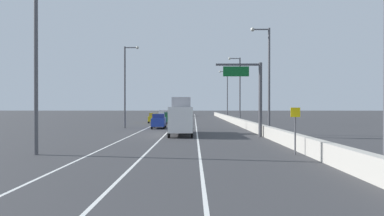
% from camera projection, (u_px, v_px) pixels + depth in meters
% --- Properties ---
extents(ground_plane, '(320.00, 320.00, 0.00)m').
position_uv_depth(ground_plane, '(189.00, 120.00, 66.94)').
color(ground_plane, '#38383A').
extents(lane_stripe_left, '(0.16, 130.00, 0.00)m').
position_uv_depth(lane_stripe_left, '(160.00, 122.00, 57.97)').
color(lane_stripe_left, silver).
rests_on(lane_stripe_left, ground_plane).
extents(lane_stripe_center, '(0.16, 130.00, 0.00)m').
position_uv_depth(lane_stripe_center, '(178.00, 122.00, 57.95)').
color(lane_stripe_center, silver).
rests_on(lane_stripe_center, ground_plane).
extents(lane_stripe_right, '(0.16, 130.00, 0.00)m').
position_uv_depth(lane_stripe_right, '(196.00, 122.00, 57.93)').
color(lane_stripe_right, silver).
rests_on(lane_stripe_right, ground_plane).
extents(jersey_barrier_right, '(0.60, 120.00, 1.10)m').
position_uv_depth(jersey_barrier_right, '(245.00, 124.00, 42.89)').
color(jersey_barrier_right, '#B2ADA3').
rests_on(jersey_barrier_right, ground_plane).
extents(overhead_sign_gantry, '(4.68, 0.36, 7.50)m').
position_uv_depth(overhead_sign_gantry, '(253.00, 90.00, 30.22)').
color(overhead_sign_gantry, '#47474C').
rests_on(overhead_sign_gantry, ground_plane).
extents(speed_advisory_sign, '(0.60, 0.11, 3.00)m').
position_uv_depth(speed_advisory_sign, '(295.00, 127.00, 18.96)').
color(speed_advisory_sign, '#4C4C51').
rests_on(speed_advisory_sign, ground_plane).
extents(lamp_post_right_near, '(2.14, 0.44, 11.65)m').
position_uv_depth(lamp_post_right_near, '(381.00, 24.00, 12.85)').
color(lamp_post_right_near, '#4C4C51').
rests_on(lamp_post_right_near, ground_plane).
extents(lamp_post_right_second, '(2.14, 0.44, 11.65)m').
position_uv_depth(lamp_post_right_second, '(267.00, 74.00, 32.47)').
color(lamp_post_right_second, '#4C4C51').
rests_on(lamp_post_right_second, ground_plane).
extents(lamp_post_right_third, '(2.14, 0.44, 11.65)m').
position_uv_depth(lamp_post_right_third, '(239.00, 86.00, 52.10)').
color(lamp_post_right_third, '#4C4C51').
rests_on(lamp_post_right_third, ground_plane).
extents(lamp_post_right_fourth, '(2.14, 0.44, 11.65)m').
position_uv_depth(lamp_post_right_fourth, '(226.00, 92.00, 71.73)').
color(lamp_post_right_fourth, '#4C4C51').
rests_on(lamp_post_right_fourth, ground_plane).
extents(lamp_post_left_near, '(2.14, 0.44, 11.65)m').
position_uv_depth(lamp_post_left_near, '(40.00, 51.00, 18.95)').
color(lamp_post_left_near, '#4C4C51').
rests_on(lamp_post_left_near, ground_plane).
extents(lamp_post_left_mid, '(2.14, 0.44, 11.65)m').
position_uv_depth(lamp_post_left_mid, '(126.00, 82.00, 42.50)').
color(lamp_post_left_mid, '#4C4C51').
rests_on(lamp_post_left_mid, ground_plane).
extents(car_white_0, '(2.00, 4.54, 2.14)m').
position_uv_depth(car_white_0, '(163.00, 114.00, 75.45)').
color(car_white_0, white).
rests_on(car_white_0, ground_plane).
extents(car_green_1, '(1.92, 4.43, 2.06)m').
position_uv_depth(car_green_1, '(169.00, 118.00, 54.33)').
color(car_green_1, '#196033').
rests_on(car_green_1, ground_plane).
extents(car_yellow_2, '(1.91, 4.22, 1.87)m').
position_uv_depth(car_yellow_2, '(154.00, 118.00, 56.28)').
color(car_yellow_2, gold).
rests_on(car_yellow_2, ground_plane).
extents(car_red_3, '(1.99, 4.15, 1.93)m').
position_uv_depth(car_red_3, '(188.00, 113.00, 95.49)').
color(car_red_3, red).
rests_on(car_red_3, ground_plane).
extents(car_blue_4, '(1.99, 4.23, 2.06)m').
position_uv_depth(car_blue_4, '(159.00, 121.00, 42.00)').
color(car_blue_4, '#1E389E').
rests_on(car_blue_4, ground_plane).
extents(box_truck, '(2.66, 8.05, 4.12)m').
position_uv_depth(box_truck, '(181.00, 117.00, 32.68)').
color(box_truck, silver).
rests_on(box_truck, ground_plane).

